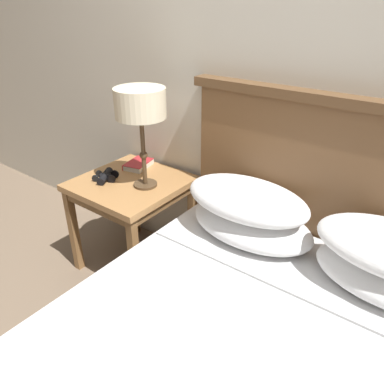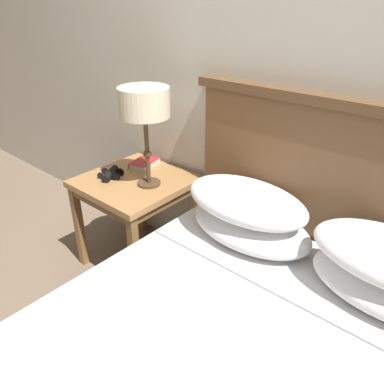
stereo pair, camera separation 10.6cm
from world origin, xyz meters
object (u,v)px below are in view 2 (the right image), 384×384
at_px(nightstand, 136,191).
at_px(bed, 236,377).
at_px(binoculars_pair, 110,174).
at_px(book_on_nightstand, 144,163).
at_px(table_lamp, 144,106).

relative_size(nightstand, bed, 0.33).
xyz_separation_m(nightstand, bed, (1.07, -0.49, -0.20)).
height_order(nightstand, binoculars_pair, binoculars_pair).
bearing_deg(binoculars_pair, bed, -19.11).
relative_size(bed, book_on_nightstand, 8.91).
bearing_deg(book_on_nightstand, nightstand, -59.37).
bearing_deg(binoculars_pair, table_lamp, 19.64).
distance_m(nightstand, table_lamp, 0.54).
distance_m(bed, table_lamp, 1.30).
bearing_deg(book_on_nightstand, binoculars_pair, -95.38).
bearing_deg(book_on_nightstand, bed, -29.38).
bearing_deg(bed, nightstand, 155.41).
bearing_deg(binoculars_pair, book_on_nightstand, 84.62).
xyz_separation_m(book_on_nightstand, binoculars_pair, (-0.02, -0.25, 0.01)).
relative_size(nightstand, book_on_nightstand, 2.90).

